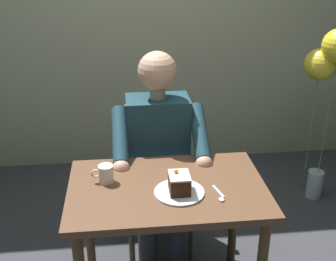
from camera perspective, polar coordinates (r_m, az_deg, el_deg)
name	(u,v)px	position (r m, az deg, el deg)	size (l,w,h in m)	color
dining_table	(167,205)	(2.16, -0.11, -9.89)	(0.96, 0.63, 0.75)	brown
chair	(157,170)	(2.74, -1.46, -5.25)	(0.42, 0.42, 0.91)	#4D4936
seated_person	(159,158)	(2.51, -1.17, -3.66)	(0.53, 0.58, 1.29)	#1C3D4A
dessert_plate	(179,192)	(2.04, 1.50, -8.17)	(0.24, 0.24, 0.01)	white
cake_slice	(179,183)	(2.02, 1.51, -6.96)	(0.10, 0.12, 0.11)	#311B0D
coffee_cup	(106,174)	(2.13, -8.27, -5.66)	(0.11, 0.07, 0.09)	white
dessert_spoon	(220,196)	(2.03, 6.92, -8.57)	(0.04, 0.14, 0.01)	silver
balloon_display	(328,72)	(3.19, 20.39, 7.23)	(0.29, 0.32, 1.31)	#B2C1C6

